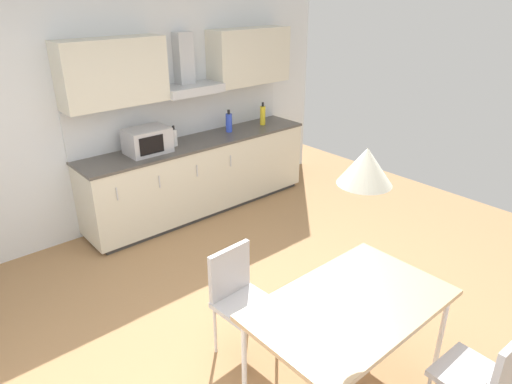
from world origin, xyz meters
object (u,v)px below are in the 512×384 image
bottle_white (174,137)px  chair_far_left (239,292)px  chair_near_right (488,375)px  bottle_yellow (263,115)px  dining_table (351,308)px  bottle_blue (229,122)px  pendant_lamp (366,166)px  microwave (147,141)px

bottle_white → chair_far_left: bottle_white is taller
bottle_white → chair_far_left: bearing=-111.0°
bottle_white → chair_near_right: bearing=-93.8°
bottle_yellow → dining_table: bottle_yellow is taller
chair_far_left → chair_near_right: size_ratio=1.00×
bottle_blue → chair_near_right: bearing=-105.7°
dining_table → chair_far_left: (-0.31, 0.80, -0.17)m
bottle_yellow → chair_far_left: 3.25m
chair_near_right → chair_far_left: bearing=111.1°
bottle_white → pendant_lamp: pendant_lamp is taller
chair_far_left → pendant_lamp: pendant_lamp is taller
bottle_yellow → bottle_white: size_ratio=1.27×
chair_far_left → bottle_white: bearing=69.0°
chair_near_right → pendant_lamp: size_ratio=2.72×
bottle_yellow → chair_far_left: (-2.26, -2.27, -0.52)m
bottle_yellow → pendant_lamp: bearing=-122.4°
microwave → bottle_white: 0.36m
bottle_white → bottle_blue: bearing=2.1°
microwave → chair_far_left: (-0.52, -2.26, -0.53)m
bottle_blue → pendant_lamp: size_ratio=0.89×
bottle_yellow → pendant_lamp: (-1.95, -3.07, 0.65)m
microwave → bottle_yellow: 1.74m
bottle_yellow → bottle_white: bottle_yellow is taller
chair_far_left → pendant_lamp: bearing=-68.7°
bottle_yellow → pendant_lamp: pendant_lamp is taller
bottle_yellow → chair_far_left: bottle_yellow is taller
bottle_white → chair_near_right: size_ratio=0.28×
bottle_blue → bottle_yellow: 0.55m
bottle_white → dining_table: bearing=-100.4°
bottle_blue → pendant_lamp: (-1.40, -3.11, 0.65)m
dining_table → pendant_lamp: bearing=-72.6°
chair_near_right → dining_table: bearing=110.8°
microwave → bottle_blue: (1.19, 0.05, -0.02)m
chair_far_left → bottle_blue: bearing=53.4°
chair_far_left → dining_table: bearing=-68.7°
bottle_yellow → microwave: bearing=-179.7°
bottle_yellow → bottle_white: 1.38m
bottle_blue → bottle_yellow: size_ratio=0.94×
bottle_white → chair_far_left: size_ratio=0.28×
dining_table → pendant_lamp: (0.00, -0.00, 1.00)m
dining_table → pendant_lamp: pendant_lamp is taller
microwave → dining_table: (-0.21, -3.06, -0.37)m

